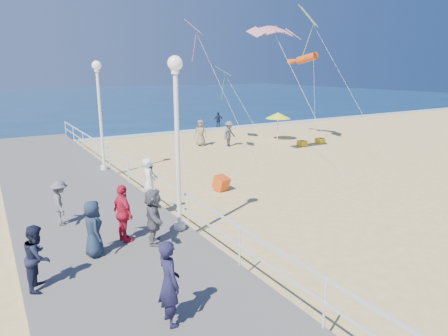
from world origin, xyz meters
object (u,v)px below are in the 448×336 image
spectator_0 (169,283)px  beach_walker_b (218,120)px  beach_chair_left (302,143)px  spectator_4 (93,229)px  beach_walker_a (229,134)px  spectator_7 (37,257)px  lamp_post_mid (177,127)px  woman_holding_toddler (149,183)px  beach_umbrella (278,116)px  lamp_post_far (99,104)px  beach_walker_c (201,133)px  beach_chair_right (320,141)px  box_kite (221,185)px  spectator_5 (153,216)px  spectator_2 (60,203)px  spectator_3 (123,214)px  toddler_held (151,174)px

spectator_0 → beach_walker_b: 29.89m
beach_chair_left → spectator_4: bearing=-148.0°
beach_walker_a → spectator_7: bearing=-154.7°
lamp_post_mid → woman_holding_toddler: lamp_post_mid is taller
woman_holding_toddler → spectator_7: bearing=149.3°
spectator_0 → beach_umbrella: size_ratio=0.83×
lamp_post_far → beach_walker_a: bearing=20.5°
beach_walker_c → beach_chair_left: bearing=4.5°
woman_holding_toddler → beach_walker_a: 14.11m
spectator_4 → beach_chair_right: (18.82, 10.71, -0.98)m
beach_walker_c → box_kite: 10.93m
woman_holding_toddler → beach_walker_a: size_ratio=1.02×
spectator_0 → beach_chair_left: bearing=-48.9°
lamp_post_far → spectator_5: bearing=-96.4°
spectator_5 → beach_walker_c: size_ratio=0.89×
beach_chair_right → spectator_0: bearing=-141.5°
spectator_2 → beach_walker_b: spectator_2 is taller
lamp_post_mid → spectator_3: 2.99m
spectator_3 → spectator_4: (-0.98, -0.48, -0.08)m
spectator_2 → spectator_4: (0.37, -2.82, 0.04)m
box_kite → beach_chair_right: 13.75m
spectator_0 → spectator_3: spectator_0 is taller
lamp_post_mid → beach_chair_left: bearing=35.4°
beach_chair_left → spectator_3: bearing=-147.7°
toddler_held → spectator_0: (-2.31, -6.89, -0.32)m
beach_walker_a → spectator_5: bearing=-149.2°
lamp_post_far → beach_walker_b: 18.45m
spectator_7 → beach_walker_a: bearing=-25.2°
spectator_4 → beach_umbrella: size_ratio=0.73×
toddler_held → spectator_2: (-3.23, -0.26, -0.46)m
spectator_0 → beach_walker_b: (15.91, 25.30, -0.56)m
spectator_4 → beach_walker_b: spectator_4 is taller
spectator_0 → beach_walker_a: spectator_0 is taller
woman_holding_toddler → beach_chair_left: (14.25, 7.65, -1.12)m
spectator_0 → beach_chair_right: 23.35m
spectator_2 → spectator_5: 3.56m
lamp_post_mid → beach_walker_b: size_ratio=3.68×
spectator_4 → box_kite: size_ratio=2.60×
woman_holding_toddler → spectator_4: size_ratio=1.18×
lamp_post_far → spectator_7: lamp_post_far is taller
lamp_post_mid → spectator_3: (-1.78, -0.01, -2.40)m
lamp_post_mid → beach_chair_left: size_ratio=9.67×
lamp_post_mid → beach_walker_b: (13.70, 21.00, -2.94)m
spectator_3 → beach_chair_right: size_ratio=3.14×
spectator_0 → spectator_7: bearing=36.0°
spectator_2 → beach_chair_left: (17.32, 7.76, -0.94)m
beach_umbrella → beach_chair_right: beach_umbrella is taller
box_kite → beach_umbrella: size_ratio=0.28×
beach_walker_a → beach_walker_b: (4.01, 8.36, -0.18)m
beach_chair_left → woman_holding_toddler: bearing=-151.8°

